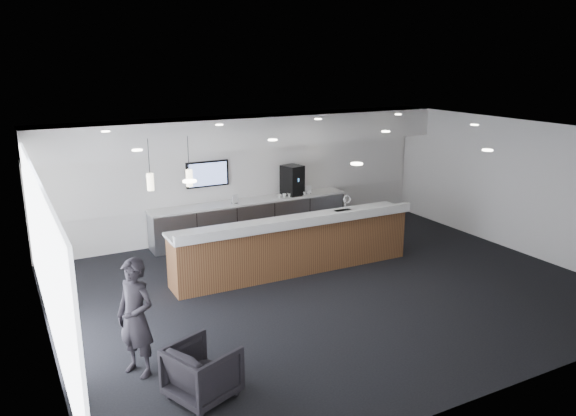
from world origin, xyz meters
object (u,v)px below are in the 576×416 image
coffee_machine (292,180)px  armchair (202,372)px  service_counter (294,245)px  lounge_guest (136,318)px

coffee_machine → armchair: coffee_machine is taller
service_counter → armchair: size_ratio=6.46×
service_counter → coffee_machine: coffee_machine is taller
armchair → coffee_machine: bearing=-59.1°
coffee_machine → lounge_guest: bearing=-150.3°
armchair → service_counter: bearing=-65.0°
coffee_machine → armchair: 7.54m
service_counter → armchair: 4.68m
armchair → lounge_guest: size_ratio=0.48×
lounge_guest → service_counter: bearing=90.2°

